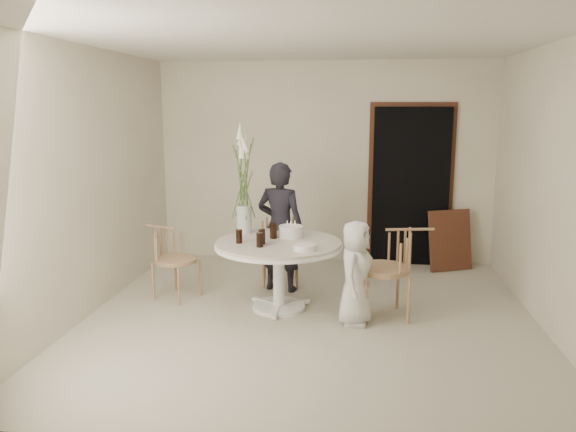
# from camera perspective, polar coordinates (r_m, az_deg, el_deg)

# --- Properties ---
(ground) EXTENTS (4.50, 4.50, 0.00)m
(ground) POSITION_cam_1_polar(r_m,az_deg,el_deg) (5.76, 2.23, -10.35)
(ground) COLOR #BCB3A1
(ground) RESTS_ON ground
(room_shell) EXTENTS (4.50, 4.50, 4.50)m
(room_shell) POSITION_cam_1_polar(r_m,az_deg,el_deg) (5.38, 2.36, 5.92)
(room_shell) COLOR white
(room_shell) RESTS_ON ground
(doorway) EXTENTS (1.00, 0.10, 2.10)m
(doorway) POSITION_cam_1_polar(r_m,az_deg,el_deg) (7.64, 12.34, 2.90)
(doorway) COLOR black
(doorway) RESTS_ON ground
(door_trim) EXTENTS (1.12, 0.03, 2.22)m
(door_trim) POSITION_cam_1_polar(r_m,az_deg,el_deg) (7.67, 12.33, 3.38)
(door_trim) COLOR brown
(door_trim) RESTS_ON ground
(table) EXTENTS (1.33, 1.33, 0.73)m
(table) POSITION_cam_1_polar(r_m,az_deg,el_deg) (5.84, -0.95, -3.68)
(table) COLOR white
(table) RESTS_ON ground
(picture_frame) EXTENTS (0.62, 0.40, 0.79)m
(picture_frame) POSITION_cam_1_polar(r_m,az_deg,el_deg) (7.59, 16.14, -2.39)
(picture_frame) COLOR brown
(picture_frame) RESTS_ON ground
(chair_far) EXTENTS (0.51, 0.55, 0.85)m
(chair_far) POSITION_cam_1_polar(r_m,az_deg,el_deg) (6.81, -0.79, -2.12)
(chair_far) COLOR tan
(chair_far) RESTS_ON ground
(chair_right) EXTENTS (0.61, 0.57, 0.93)m
(chair_right) POSITION_cam_1_polar(r_m,az_deg,el_deg) (5.73, 10.95, -4.35)
(chair_right) COLOR tan
(chair_right) RESTS_ON ground
(chair_left) EXTENTS (0.58, 0.56, 0.80)m
(chair_left) POSITION_cam_1_polar(r_m,az_deg,el_deg) (6.40, -12.06, -3.51)
(chair_left) COLOR tan
(chair_left) RESTS_ON ground
(girl) EXTENTS (0.61, 0.47, 1.49)m
(girl) POSITION_cam_1_polar(r_m,az_deg,el_deg) (6.42, -0.79, -1.12)
(girl) COLOR black
(girl) RESTS_ON ground
(boy) EXTENTS (0.44, 0.57, 1.03)m
(boy) POSITION_cam_1_polar(r_m,az_deg,el_deg) (5.51, 6.88, -5.76)
(boy) COLOR white
(boy) RESTS_ON ground
(birthday_cake) EXTENTS (0.26, 0.26, 0.17)m
(birthday_cake) POSITION_cam_1_polar(r_m,az_deg,el_deg) (5.99, 0.28, -1.58)
(birthday_cake) COLOR white
(birthday_cake) RESTS_ON table
(cola_tumbler_a) EXTENTS (0.09, 0.09, 0.15)m
(cola_tumbler_a) POSITION_cam_1_polar(r_m,az_deg,el_deg) (5.69, -2.67, -2.13)
(cola_tumbler_a) COLOR black
(cola_tumbler_a) RESTS_ON table
(cola_tumbler_b) EXTENTS (0.09, 0.09, 0.14)m
(cola_tumbler_b) POSITION_cam_1_polar(r_m,az_deg,el_deg) (5.58, -2.90, -2.43)
(cola_tumbler_b) COLOR black
(cola_tumbler_b) RESTS_ON table
(cola_tumbler_c) EXTENTS (0.08, 0.08, 0.14)m
(cola_tumbler_c) POSITION_cam_1_polar(r_m,az_deg,el_deg) (5.74, -4.99, -2.06)
(cola_tumbler_c) COLOR black
(cola_tumbler_c) RESTS_ON table
(cola_tumbler_d) EXTENTS (0.09, 0.09, 0.17)m
(cola_tumbler_d) POSITION_cam_1_polar(r_m,az_deg,el_deg) (5.93, -1.49, -1.50)
(cola_tumbler_d) COLOR black
(cola_tumbler_d) RESTS_ON table
(plate_stack) EXTENTS (0.26, 0.26, 0.05)m
(plate_stack) POSITION_cam_1_polar(r_m,az_deg,el_deg) (5.47, 1.70, -3.18)
(plate_stack) COLOR white
(plate_stack) RESTS_ON table
(flower_vase) EXTENTS (0.16, 0.16, 1.22)m
(flower_vase) POSITION_cam_1_polar(r_m,az_deg,el_deg) (6.12, -4.53, 3.23)
(flower_vase) COLOR silver
(flower_vase) RESTS_ON table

